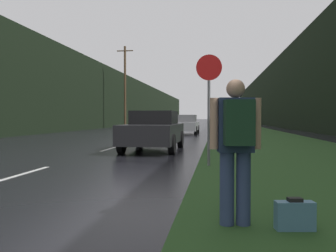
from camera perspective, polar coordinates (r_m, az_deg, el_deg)
The scene contains 13 objects.
grass_verge at distance 39.68m, azimuth 11.50°, elevation -0.41°, with size 6.00×240.00×0.02m, color #26471E.
lane_stripe_b at distance 7.91m, azimuth -23.71°, elevation -7.50°, with size 0.12×3.00×0.01m, color silver.
lane_stripe_c at distance 14.31m, azimuth -8.84°, elevation -3.48°, with size 0.12×3.00×0.01m, color silver.
lane_stripe_d at distance 21.09m, azimuth -3.36°, elevation -1.92°, with size 0.12×3.00×0.01m, color silver.
treeline_far_side at distance 51.50m, azimuth -7.61°, elevation 4.05°, with size 2.00×140.00×7.29m, color black.
treeline_near_side at distance 50.41m, azimuth 17.65°, elevation 4.95°, with size 2.00×140.00×8.86m, color black.
utility_pole_far at distance 39.47m, azimuth -6.91°, elevation 6.34°, with size 1.80×0.24×9.03m.
stop_sign at distance 8.83m, azimuth 6.58°, elevation 4.32°, with size 0.64×0.07×2.76m.
hitchhiker_with_backpack at distance 3.94m, azimuth 10.86°, elevation -2.58°, with size 0.56×0.44×1.62m.
suitcase at distance 4.08m, azimuth 19.66°, elevation -13.46°, with size 0.42×0.20×0.36m.
car_passing_near at distance 13.04m, azimuth -2.27°, elevation -0.71°, with size 1.89×4.39×1.45m.
car_passing_far at distance 26.17m, azimuth 2.84°, elevation 0.25°, with size 1.87×4.59×1.41m.
car_oncoming at distance 51.32m, azimuth 1.25°, elevation 0.84°, with size 2.02×4.56×1.46m.
Camera 1 is at (4.10, 0.42, 1.20)m, focal length 38.00 mm.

